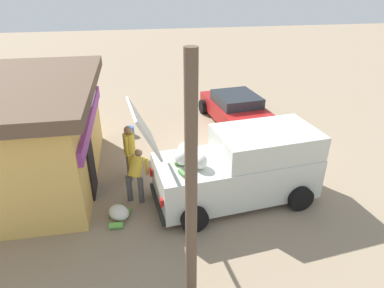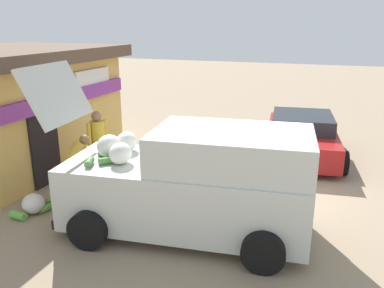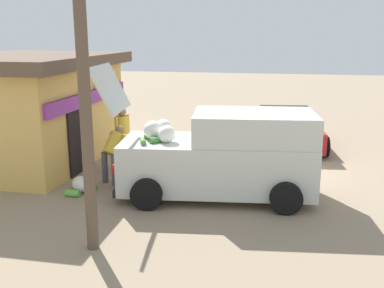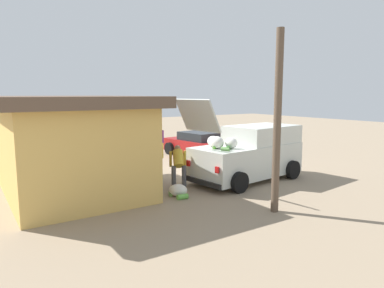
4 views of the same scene
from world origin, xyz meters
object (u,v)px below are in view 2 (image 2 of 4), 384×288
object	(u,v)px
delivery_van	(194,182)
vendor_standing	(98,141)
parked_sedan	(301,136)
unloaded_banana_pile	(33,204)
paint_bucket	(154,140)
storefront_bar	(9,106)
customer_bending	(76,163)

from	to	relation	value
delivery_van	vendor_standing	distance (m)	3.32
parked_sedan	unloaded_banana_pile	size ratio (longest dim) A/B	4.21
delivery_van	unloaded_banana_pile	distance (m)	3.42
vendor_standing	paint_bucket	distance (m)	3.17
storefront_bar	paint_bucket	xyz separation A→B (m)	(2.70, -2.90, -1.39)
unloaded_banana_pile	paint_bucket	size ratio (longest dim) A/B	2.84
paint_bucket	parked_sedan	bearing A→B (deg)	-82.52
storefront_bar	unloaded_banana_pile	bearing A→B (deg)	-131.19
unloaded_banana_pile	paint_bucket	bearing A→B (deg)	-3.70
customer_bending	parked_sedan	bearing A→B (deg)	-41.63
storefront_bar	vendor_standing	xyz separation A→B (m)	(-0.35, -2.93, -0.57)
storefront_bar	customer_bending	distance (m)	3.48
delivery_van	vendor_standing	size ratio (longest dim) A/B	2.89
storefront_bar	unloaded_banana_pile	distance (m)	3.70
delivery_van	parked_sedan	world-z (taller)	delivery_van
customer_bending	paint_bucket	distance (m)	4.21
unloaded_banana_pile	parked_sedan	bearing A→B (deg)	-40.33
delivery_van	storefront_bar	bearing A→B (deg)	72.37
delivery_van	vendor_standing	bearing A→B (deg)	62.80
customer_bending	paint_bucket	world-z (taller)	customer_bending
storefront_bar	delivery_van	world-z (taller)	storefront_bar
storefront_bar	delivery_van	bearing A→B (deg)	-107.63
vendor_standing	paint_bucket	bearing A→B (deg)	0.54
unloaded_banana_pile	vendor_standing	bearing A→B (deg)	-10.40
unloaded_banana_pile	delivery_van	bearing A→B (deg)	-83.27
unloaded_banana_pile	paint_bucket	distance (m)	4.97
delivery_van	unloaded_banana_pile	bearing A→B (deg)	96.73
storefront_bar	parked_sedan	bearing A→B (deg)	-65.76
customer_bending	unloaded_banana_pile	distance (m)	1.16
delivery_van	paint_bucket	distance (m)	5.52
storefront_bar	vendor_standing	bearing A→B (deg)	-96.87
delivery_van	parked_sedan	distance (m)	5.35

